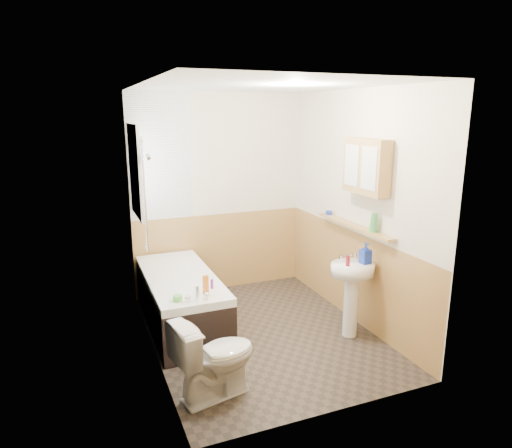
% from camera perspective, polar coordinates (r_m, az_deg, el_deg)
% --- Properties ---
extents(floor, '(2.80, 2.80, 0.00)m').
position_cam_1_polar(floor, '(4.93, 0.67, -13.49)').
color(floor, '#2B241E').
rests_on(floor, ground).
extents(ceiling, '(2.80, 2.80, 0.00)m').
position_cam_1_polar(ceiling, '(4.39, 0.76, 16.94)').
color(ceiling, white).
rests_on(ceiling, ground).
extents(wall_back, '(2.20, 0.02, 2.50)m').
position_cam_1_polar(wall_back, '(5.80, -4.67, 3.71)').
color(wall_back, beige).
rests_on(wall_back, ground).
extents(wall_front, '(2.20, 0.02, 2.50)m').
position_cam_1_polar(wall_front, '(3.29, 10.24, -4.32)').
color(wall_front, beige).
rests_on(wall_front, ground).
extents(wall_left, '(0.02, 2.80, 2.50)m').
position_cam_1_polar(wall_left, '(4.21, -13.38, -0.47)').
color(wall_left, beige).
rests_on(wall_left, ground).
extents(wall_right, '(0.02, 2.80, 2.50)m').
position_cam_1_polar(wall_right, '(5.02, 12.50, 1.86)').
color(wall_right, beige).
rests_on(wall_right, ground).
extents(wainscot_right, '(0.01, 2.80, 1.00)m').
position_cam_1_polar(wainscot_right, '(5.21, 11.87, -6.26)').
color(wainscot_right, '#B5894A').
rests_on(wainscot_right, wall_right).
extents(wainscot_front, '(2.20, 0.01, 1.00)m').
position_cam_1_polar(wainscot_front, '(3.60, 9.52, -15.63)').
color(wainscot_front, '#B5894A').
rests_on(wainscot_front, wall_front).
extents(wainscot_back, '(2.20, 0.01, 1.00)m').
position_cam_1_polar(wainscot_back, '(5.95, -4.46, -3.45)').
color(wainscot_back, '#B5894A').
rests_on(wainscot_back, wall_back).
extents(tile_cladding_left, '(0.01, 2.80, 2.50)m').
position_cam_1_polar(tile_cladding_left, '(4.21, -13.09, -0.44)').
color(tile_cladding_left, white).
rests_on(tile_cladding_left, wall_left).
extents(tile_return_back, '(0.75, 0.01, 1.50)m').
position_cam_1_polar(tile_return_back, '(5.54, -11.94, 8.22)').
color(tile_return_back, white).
rests_on(tile_return_back, wall_back).
extents(window, '(0.03, 0.79, 0.99)m').
position_cam_1_polar(window, '(5.07, -14.78, 6.43)').
color(window, white).
rests_on(window, wall_left).
extents(bathtub, '(0.70, 1.67, 0.71)m').
position_cam_1_polar(bathtub, '(5.05, -9.39, -9.24)').
color(bathtub, black).
rests_on(bathtub, floor).
extents(shower_riser, '(0.10, 0.08, 1.16)m').
position_cam_1_polar(shower_riser, '(4.65, -13.67, 4.67)').
color(shower_riser, silver).
rests_on(shower_riser, wall_left).
extents(toilet, '(0.76, 0.53, 0.68)m').
position_cam_1_polar(toilet, '(3.84, -5.16, -16.28)').
color(toilet, white).
rests_on(toilet, floor).
extents(sink, '(0.46, 0.37, 0.89)m').
position_cam_1_polar(sink, '(4.77, 11.89, -7.38)').
color(sink, white).
rests_on(sink, floor).
extents(pine_shelf, '(0.10, 1.29, 0.03)m').
position_cam_1_polar(pine_shelf, '(4.97, 12.10, -0.21)').
color(pine_shelf, '#B5894A').
rests_on(pine_shelf, wall_right).
extents(medicine_cabinet, '(0.15, 0.61, 0.55)m').
position_cam_1_polar(medicine_cabinet, '(4.68, 13.62, 7.00)').
color(medicine_cabinet, '#B5894A').
rests_on(medicine_cabinet, wall_right).
extents(foam_can, '(0.08, 0.08, 0.19)m').
position_cam_1_polar(foam_can, '(4.66, 14.60, 0.14)').
color(foam_can, '#388447').
rests_on(foam_can, pine_shelf).
extents(green_bottle, '(0.05, 0.05, 0.19)m').
position_cam_1_polar(green_bottle, '(4.71, 14.19, 0.25)').
color(green_bottle, '#59C647').
rests_on(green_bottle, pine_shelf).
extents(black_jar, '(0.08, 0.08, 0.05)m').
position_cam_1_polar(black_jar, '(5.38, 9.09, 1.40)').
color(black_jar, '#19339E').
rests_on(black_jar, pine_shelf).
extents(soap_bottle, '(0.11, 0.22, 0.10)m').
position_cam_1_polar(soap_bottle, '(4.70, 13.48, -4.23)').
color(soap_bottle, '#19339E').
rests_on(soap_bottle, sink).
extents(clear_bottle, '(0.05, 0.05, 0.11)m').
position_cam_1_polar(clear_bottle, '(4.58, 11.40, -4.53)').
color(clear_bottle, maroon).
rests_on(clear_bottle, sink).
extents(blue_gel, '(0.06, 0.04, 0.18)m').
position_cam_1_polar(blue_gel, '(4.39, -6.31, -7.55)').
color(blue_gel, orange).
rests_on(blue_gel, bathtub).
extents(cream_jar, '(0.10, 0.10, 0.05)m').
position_cam_1_polar(cream_jar, '(4.30, -9.80, -9.11)').
color(cream_jar, '#59C647').
rests_on(cream_jar, bathtub).
extents(orange_bottle, '(0.03, 0.03, 0.09)m').
position_cam_1_polar(orange_bottle, '(4.53, -5.53, -7.45)').
color(orange_bottle, purple).
rests_on(orange_bottle, bathtub).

